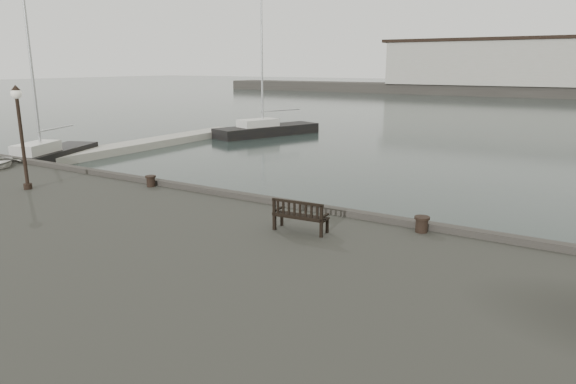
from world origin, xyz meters
The scene contains 9 objects.
ground centered at (0.00, 0.00, 0.00)m, with size 400.00×400.00×0.00m, color black.
pontoon centered at (-20.00, 10.00, 0.25)m, with size 2.00×24.00×0.50m, color #A5A299.
breakwater centered at (-4.56, 92.00, 4.30)m, with size 140.00×9.50×12.20m.
bench centered at (1.32, -2.09, 1.82)m, with size 1.47×0.60×0.83m.
bollard_left centered at (-5.74, -0.50, 1.76)m, with size 0.37×0.37×0.39m, color black.
bollard_right centered at (4.01, -0.50, 1.77)m, with size 0.39×0.39×0.41m, color black.
lamp_post centered at (-9.11, -3.01, 3.84)m, with size 0.36×0.36×3.56m.
yacht_a centered at (-20.24, 5.01, 0.24)m, with size 4.94×8.23×11.18m.
yacht_d centered at (-16.28, 22.64, 0.23)m, with size 5.57×9.58×11.73m.
Camera 1 is at (7.67, -13.04, 5.76)m, focal length 32.00 mm.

